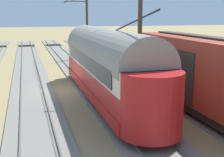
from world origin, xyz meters
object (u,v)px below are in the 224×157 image
object	(u,v)px
boxcar_adjacent	(207,73)
vintage_streetcar	(106,63)
switch_stand	(129,57)
catenary_pole_foreground	(86,27)
catenary_pole_mid_near	(139,38)

from	to	relation	value
boxcar_adjacent	vintage_streetcar	bearing A→B (deg)	-42.73
switch_stand	boxcar_adjacent	bearing A→B (deg)	84.75
catenary_pole_foreground	switch_stand	distance (m)	7.09
catenary_pole_foreground	catenary_pole_mid_near	size ratio (longest dim) A/B	1.00
catenary_pole_foreground	catenary_pole_mid_near	xyz separation A→B (m)	(0.00, 16.83, 0.00)
catenary_pole_mid_near	switch_stand	distance (m)	12.17
catenary_pole_foreground	catenary_pole_mid_near	bearing A→B (deg)	90.00
catenary_pole_mid_near	catenary_pole_foreground	bearing A→B (deg)	-90.00
vintage_streetcar	boxcar_adjacent	bearing A→B (deg)	137.27
vintage_streetcar	catenary_pole_foreground	distance (m)	18.09
vintage_streetcar	catenary_pole_mid_near	world-z (taller)	catenary_pole_mid_near
vintage_streetcar	boxcar_adjacent	world-z (taller)	vintage_streetcar
boxcar_adjacent	switch_stand	distance (m)	16.48
boxcar_adjacent	catenary_pole_foreground	world-z (taller)	catenary_pole_foreground
switch_stand	catenary_pole_foreground	bearing A→B (deg)	-58.67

